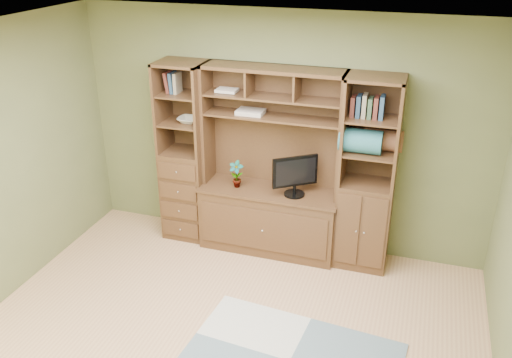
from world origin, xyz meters
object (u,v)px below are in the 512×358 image
(left_tower, at_px, (185,153))
(monitor, at_px, (295,169))
(right_tower, at_px, (368,176))
(center_hutch, at_px, (270,165))

(left_tower, relative_size, monitor, 3.38)
(right_tower, relative_size, monitor, 3.38)
(left_tower, relative_size, right_tower, 1.00)
(center_hutch, relative_size, left_tower, 1.00)
(left_tower, bearing_deg, right_tower, 0.00)
(left_tower, bearing_deg, center_hutch, -2.29)
(center_hutch, distance_m, monitor, 0.29)
(left_tower, xyz_separation_m, right_tower, (2.02, 0.00, 0.00))
(center_hutch, height_order, left_tower, same)
(center_hutch, bearing_deg, right_tower, 2.23)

